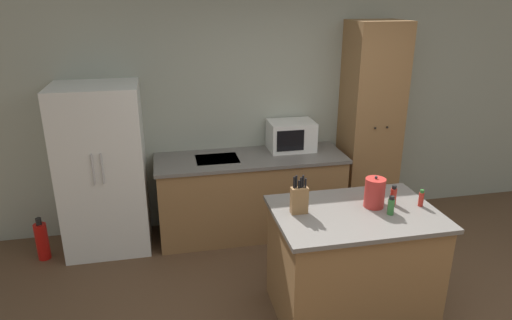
# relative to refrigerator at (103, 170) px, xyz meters

# --- Properties ---
(wall_back) EXTENTS (7.20, 0.06, 2.60)m
(wall_back) POSITION_rel_refrigerator_xyz_m (2.04, 0.36, 0.45)
(wall_back) COLOR #9EA393
(wall_back) RESTS_ON ground_plane
(refrigerator) EXTENTS (0.82, 0.68, 1.70)m
(refrigerator) POSITION_rel_refrigerator_xyz_m (0.00, 0.00, 0.00)
(refrigerator) COLOR white
(refrigerator) RESTS_ON ground_plane
(back_counter) EXTENTS (2.01, 0.70, 0.88)m
(back_counter) POSITION_rel_refrigerator_xyz_m (1.50, -0.00, -0.41)
(back_counter) COLOR olive
(back_counter) RESTS_ON ground_plane
(pantry_cabinet) EXTENTS (0.58, 0.53, 2.25)m
(pantry_cabinet) POSITION_rel_refrigerator_xyz_m (2.88, 0.08, 0.27)
(pantry_cabinet) COLOR olive
(pantry_cabinet) RESTS_ON ground_plane
(kitchen_island) EXTENTS (1.27, 0.88, 0.92)m
(kitchen_island) POSITION_rel_refrigerator_xyz_m (2.03, -1.52, -0.39)
(kitchen_island) COLOR olive
(kitchen_island) RESTS_ON ground_plane
(microwave) EXTENTS (0.49, 0.36, 0.32)m
(microwave) POSITION_rel_refrigerator_xyz_m (1.98, 0.13, 0.19)
(microwave) COLOR white
(microwave) RESTS_ON back_counter
(knife_block) EXTENTS (0.13, 0.07, 0.31)m
(knife_block) POSITION_rel_refrigerator_xyz_m (1.59, -1.45, 0.19)
(knife_block) COLOR olive
(knife_block) RESTS_ON kitchen_island
(spice_bottle_tall_dark) EXTENTS (0.05, 0.05, 0.16)m
(spice_bottle_tall_dark) POSITION_rel_refrigerator_xyz_m (2.36, -1.46, 0.15)
(spice_bottle_tall_dark) COLOR #B2281E
(spice_bottle_tall_dark) RESTS_ON kitchen_island
(spice_bottle_short_red) EXTENTS (0.04, 0.04, 0.13)m
(spice_bottle_short_red) POSITION_rel_refrigerator_xyz_m (2.28, -1.38, 0.13)
(spice_bottle_short_red) COLOR orange
(spice_bottle_short_red) RESTS_ON kitchen_island
(spice_bottle_amber_oil) EXTENTS (0.05, 0.05, 0.15)m
(spice_bottle_amber_oil) POSITION_rel_refrigerator_xyz_m (2.26, -1.62, 0.14)
(spice_bottle_amber_oil) COLOR #337033
(spice_bottle_amber_oil) RESTS_ON kitchen_island
(spice_bottle_green_herb) EXTENTS (0.04, 0.04, 0.14)m
(spice_bottle_green_herb) POSITION_rel_refrigerator_xyz_m (2.56, -1.54, 0.14)
(spice_bottle_green_herb) COLOR #B2281E
(spice_bottle_green_herb) RESTS_ON kitchen_island
(kettle) EXTENTS (0.16, 0.16, 0.26)m
(kettle) POSITION_rel_refrigerator_xyz_m (2.20, -1.47, 0.19)
(kettle) COLOR #B72D28
(kettle) RESTS_ON kitchen_island
(fire_extinguisher) EXTENTS (0.12, 0.12, 0.45)m
(fire_extinguisher) POSITION_rel_refrigerator_xyz_m (-0.64, -0.13, -0.65)
(fire_extinguisher) COLOR red
(fire_extinguisher) RESTS_ON ground_plane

